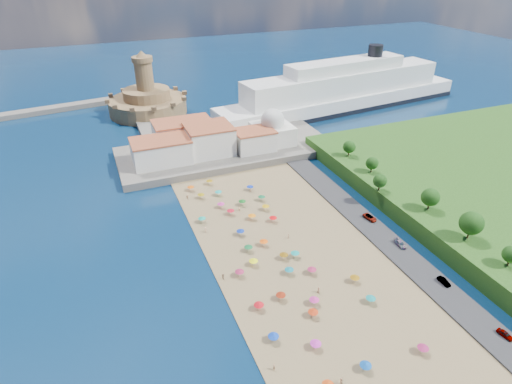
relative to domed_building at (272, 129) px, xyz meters
name	(u,v)px	position (x,y,z in m)	size (l,w,h in m)	color
ground	(276,260)	(-30.00, -71.00, -8.97)	(700.00, 700.00, 0.00)	#071938
terrace	(227,151)	(-20.00, 2.00, -7.47)	(90.00, 36.00, 3.00)	#59544C
jetty	(159,130)	(-42.00, 37.00, -7.77)	(18.00, 70.00, 2.40)	#59544C
waterfront_buildings	(196,141)	(-33.05, 2.64, -1.10)	(57.00, 29.00, 11.00)	silver
domed_building	(272,129)	(0.00, 0.00, 0.00)	(16.00, 16.00, 15.00)	silver
fortress	(147,101)	(-42.00, 67.00, -2.29)	(40.00, 40.00, 32.40)	#95704A
cruise_ship	(343,92)	(57.07, 35.32, 0.49)	(147.86, 38.12, 31.98)	black
beach_parasols	(290,281)	(-31.18, -82.26, -6.83)	(32.71, 117.23, 2.20)	gray
beachgoers	(266,270)	(-34.94, -75.12, -7.83)	(31.73, 101.11, 1.87)	tan
parked_cars	(408,250)	(6.00, -82.38, -7.62)	(3.00, 55.83, 1.37)	gray
hillside_trees	(447,212)	(19.17, -81.01, 1.15)	(11.93, 108.07, 8.33)	#382314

